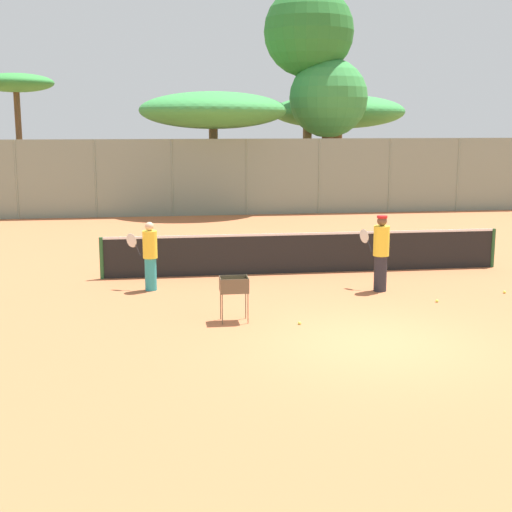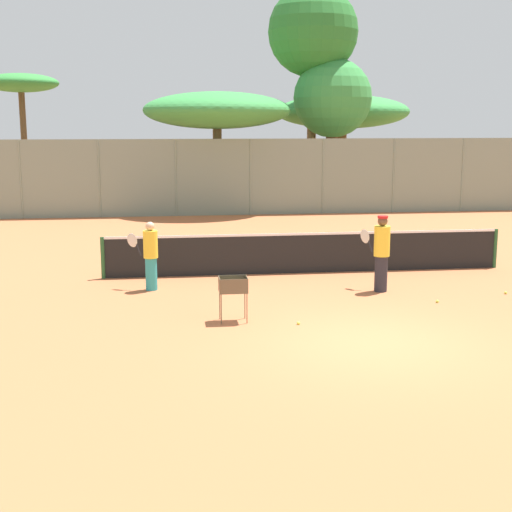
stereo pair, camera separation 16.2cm
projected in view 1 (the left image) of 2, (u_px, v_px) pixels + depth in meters
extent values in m
plane|color=#B7663D|center=(375.00, 343.00, 12.88)|extent=(80.00, 80.00, 0.00)
cylinder|color=#26592D|center=(101.00, 258.00, 18.01)|extent=(0.10, 0.10, 1.07)
cylinder|color=#26592D|center=(493.00, 248.00, 19.47)|extent=(0.10, 0.10, 1.07)
cube|color=black|center=(305.00, 254.00, 18.75)|extent=(10.51, 0.01, 1.01)
cube|color=white|center=(305.00, 234.00, 18.65)|extent=(10.51, 0.02, 0.06)
cylinder|color=gray|center=(16.00, 180.00, 28.87)|extent=(0.08, 0.08, 3.21)
cylinder|color=gray|center=(95.00, 179.00, 29.30)|extent=(0.08, 0.08, 3.21)
cylinder|color=gray|center=(172.00, 178.00, 29.74)|extent=(0.08, 0.08, 3.21)
cylinder|color=gray|center=(247.00, 177.00, 30.17)|extent=(0.08, 0.08, 3.21)
cylinder|color=gray|center=(319.00, 176.00, 30.61)|extent=(0.08, 0.08, 3.21)
cylinder|color=gray|center=(389.00, 175.00, 31.04)|extent=(0.08, 0.08, 3.21)
cylinder|color=gray|center=(458.00, 175.00, 31.47)|extent=(0.08, 0.08, 3.21)
cube|color=gray|center=(247.00, 177.00, 30.17)|extent=(31.41, 0.01, 3.21)
cylinder|color=brown|center=(214.00, 170.00, 31.65)|extent=(0.39, 0.39, 3.60)
ellipsoid|color=#388E42|center=(213.00, 110.00, 31.16)|extent=(6.46, 6.46, 1.61)
cylinder|color=brown|center=(337.00, 164.00, 36.53)|extent=(0.51, 0.51, 3.56)
ellipsoid|color=#388E42|center=(338.00, 112.00, 36.04)|extent=(6.74, 6.74, 1.68)
cylinder|color=brown|center=(20.00, 149.00, 33.87)|extent=(0.29, 0.29, 5.26)
ellipsoid|color=#338438|center=(16.00, 83.00, 33.29)|extent=(3.51, 3.51, 0.88)
cylinder|color=brown|center=(327.00, 164.00, 33.36)|extent=(0.54, 0.54, 3.91)
sphere|color=#388E42|center=(328.00, 98.00, 32.79)|extent=(3.61, 3.61, 3.61)
cylinder|color=brown|center=(307.00, 133.00, 33.49)|extent=(0.42, 0.42, 6.74)
sphere|color=#28722D|center=(309.00, 31.00, 32.62)|extent=(4.14, 4.14, 4.14)
cylinder|color=teal|center=(151.00, 274.00, 16.83)|extent=(0.28, 0.28, 0.78)
cylinder|color=yellow|center=(150.00, 244.00, 16.70)|extent=(0.34, 0.34, 0.65)
sphere|color=#DBB28C|center=(149.00, 226.00, 16.62)|extent=(0.21, 0.21, 0.21)
cylinder|color=black|center=(138.00, 250.00, 16.88)|extent=(0.14, 0.11, 0.27)
ellipsoid|color=silver|center=(131.00, 240.00, 16.91)|extent=(0.35, 0.25, 0.43)
cylinder|color=#26262D|center=(380.00, 273.00, 16.74)|extent=(0.30, 0.30, 0.85)
cylinder|color=yellow|center=(381.00, 241.00, 16.60)|extent=(0.37, 0.37, 0.71)
sphere|color=brown|center=(382.00, 221.00, 16.51)|extent=(0.23, 0.23, 0.23)
cylinder|color=red|center=(382.00, 217.00, 16.49)|extent=(0.24, 0.24, 0.06)
cylinder|color=black|center=(370.00, 246.00, 16.91)|extent=(0.10, 0.14, 0.27)
ellipsoid|color=silver|center=(364.00, 236.00, 17.01)|extent=(0.23, 0.36, 0.43)
cylinder|color=brown|center=(222.00, 309.00, 14.00)|extent=(0.02, 0.02, 0.61)
cylinder|color=brown|center=(248.00, 308.00, 14.07)|extent=(0.02, 0.02, 0.61)
cylinder|color=brown|center=(221.00, 305.00, 14.35)|extent=(0.02, 0.02, 0.61)
cylinder|color=brown|center=(246.00, 304.00, 14.42)|extent=(0.02, 0.02, 0.61)
cube|color=brown|center=(234.00, 292.00, 14.16)|extent=(0.55, 0.40, 0.01)
cube|color=brown|center=(235.00, 287.00, 13.93)|extent=(0.55, 0.01, 0.30)
cube|color=brown|center=(233.00, 282.00, 14.32)|extent=(0.55, 0.01, 0.30)
cube|color=brown|center=(220.00, 285.00, 14.09)|extent=(0.01, 0.40, 0.30)
cube|color=brown|center=(248.00, 284.00, 14.17)|extent=(0.01, 0.40, 0.30)
sphere|color=#D1E54C|center=(230.00, 289.00, 14.19)|extent=(0.07, 0.07, 0.07)
sphere|color=#D1E54C|center=(224.00, 288.00, 14.06)|extent=(0.07, 0.07, 0.07)
sphere|color=#D1E54C|center=(245.00, 287.00, 14.15)|extent=(0.07, 0.07, 0.07)
sphere|color=#D1E54C|center=(238.00, 289.00, 14.24)|extent=(0.07, 0.07, 0.07)
sphere|color=#D1E54C|center=(223.00, 286.00, 14.23)|extent=(0.07, 0.07, 0.07)
sphere|color=#D1E54C|center=(225.00, 291.00, 14.03)|extent=(0.07, 0.07, 0.07)
sphere|color=#D1E54C|center=(242.00, 291.00, 14.03)|extent=(0.07, 0.07, 0.07)
sphere|color=#D1E54C|center=(243.00, 290.00, 14.15)|extent=(0.07, 0.07, 0.07)
sphere|color=#D1E54C|center=(237.00, 291.00, 14.05)|extent=(0.07, 0.07, 0.07)
sphere|color=#D1E54C|center=(437.00, 301.00, 15.77)|extent=(0.07, 0.07, 0.07)
sphere|color=#D1E54C|center=(300.00, 323.00, 14.04)|extent=(0.07, 0.07, 0.07)
sphere|color=#D1E54C|center=(504.00, 292.00, 16.58)|extent=(0.07, 0.07, 0.07)
cube|color=white|center=(103.00, 200.00, 32.04)|extent=(4.20, 1.70, 0.90)
cube|color=#33383D|center=(98.00, 182.00, 31.86)|extent=(2.20, 1.50, 0.70)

